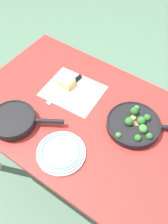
% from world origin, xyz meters
% --- Properties ---
extents(ground_plane, '(14.00, 14.00, 0.00)m').
position_xyz_m(ground_plane, '(0.00, 0.00, 0.00)').
color(ground_plane, '#51755B').
extents(dining_table_red, '(1.28, 0.84, 0.77)m').
position_xyz_m(dining_table_red, '(0.00, 0.00, 0.69)').
color(dining_table_red, '#B72D28').
rests_on(dining_table_red, ground_plane).
extents(skillet_broccoli, '(0.40, 0.29, 0.07)m').
position_xyz_m(skillet_broccoli, '(0.26, 0.08, 0.80)').
color(skillet_broccoli, black).
rests_on(skillet_broccoli, dining_table_red).
extents(skillet_eggs, '(0.36, 0.27, 0.05)m').
position_xyz_m(skillet_eggs, '(-0.27, -0.26, 0.80)').
color(skillet_eggs, black).
rests_on(skillet_eggs, dining_table_red).
extents(parchment_sheet, '(0.34, 0.29, 0.00)m').
position_xyz_m(parchment_sheet, '(-0.15, 0.10, 0.77)').
color(parchment_sheet, beige).
rests_on(parchment_sheet, dining_table_red).
extents(grater_knife, '(0.05, 0.28, 0.02)m').
position_xyz_m(grater_knife, '(-0.19, 0.12, 0.78)').
color(grater_knife, silver).
rests_on(grater_knife, dining_table_red).
extents(cheese_block, '(0.08, 0.07, 0.05)m').
position_xyz_m(cheese_block, '(-0.21, 0.12, 0.80)').
color(cheese_block, '#EFD67A').
rests_on(cheese_block, dining_table_red).
extents(dinner_plate_stack, '(0.24, 0.24, 0.03)m').
position_xyz_m(dinner_plate_stack, '(0.05, -0.26, 0.79)').
color(dinner_plate_stack, silver).
rests_on(dinner_plate_stack, dining_table_red).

